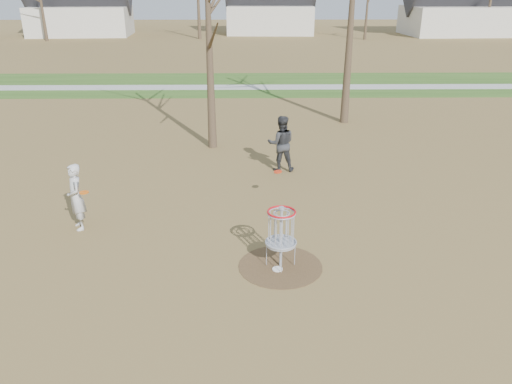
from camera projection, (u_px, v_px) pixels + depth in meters
ground at (280, 266)px, 10.67m from camera, size 160.00×160.00×0.00m
green_band at (259, 84)px, 30.04m from camera, size 160.00×8.00×0.01m
footpath at (260, 87)px, 29.11m from camera, size 160.00×1.50×0.01m
dirt_circle at (280, 266)px, 10.66m from camera, size 1.80×1.80×0.01m
player_standing at (76, 197)px, 12.03m from camera, size 0.63×0.72×1.66m
player_throwing at (281, 144)px, 15.83m from camera, size 0.89×0.70×1.80m
disc_grounded at (277, 269)px, 10.52m from camera, size 0.22×0.22×0.02m
discs_in_play at (192, 181)px, 12.61m from camera, size 4.89×1.92×0.17m
disc_golf_basket at (281, 228)px, 10.31m from camera, size 0.64×0.64×1.35m
houses_row at (291, 3)px, 57.85m from camera, size 56.51×10.01×7.26m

